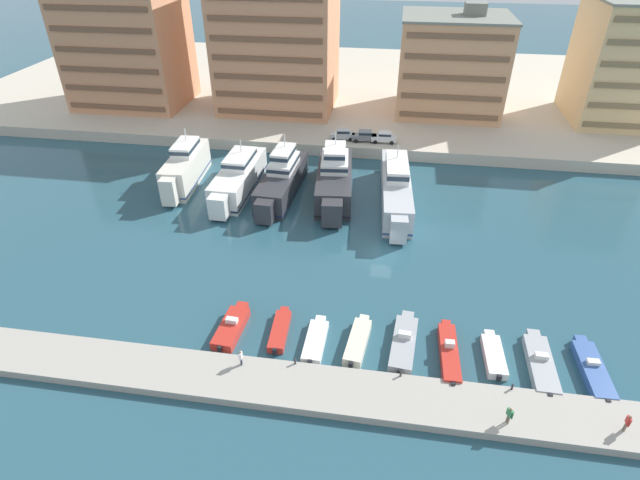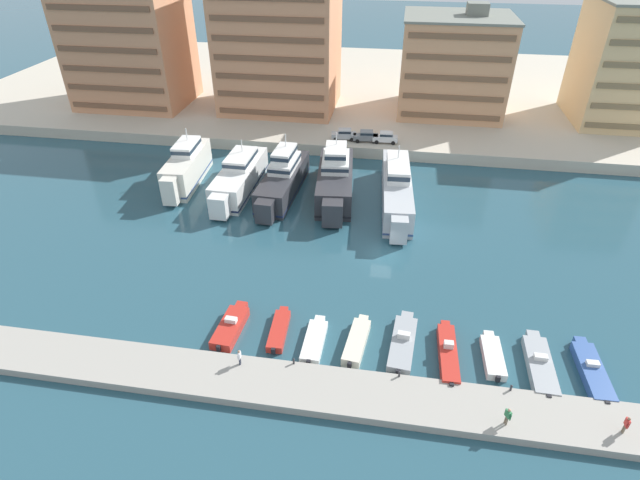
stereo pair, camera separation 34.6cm
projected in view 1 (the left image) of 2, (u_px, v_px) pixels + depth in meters
ground_plane at (382, 254)px, 59.10m from camera, size 400.00×400.00×0.00m
quay_promenade at (396, 91)px, 109.62m from camera, size 180.00×70.00×1.85m
pier_dock at (370, 396)px, 41.39m from camera, size 120.00×4.91×0.79m
yacht_ivory_far_left at (185, 168)px, 73.21m from camera, size 4.47×15.74×7.71m
yacht_white_left at (238, 177)px, 71.49m from camera, size 4.59×18.03×6.82m
yacht_charcoal_mid_left at (282, 179)px, 70.68m from camera, size 4.96×18.31×8.06m
yacht_charcoal_center_left at (334, 179)px, 70.28m from camera, size 6.30×18.88×8.44m
yacht_silver_center at (396, 188)px, 68.48m from camera, size 4.93×21.91×7.27m
motorboat_red_far_left at (232, 327)px, 48.14m from camera, size 2.38×6.65×1.40m
motorboat_red_left at (280, 330)px, 47.93m from camera, size 1.76×6.17×0.82m
motorboat_white_mid_left at (316, 340)px, 46.79m from camera, size 1.86×6.28×0.81m
motorboat_cream_center_left at (358, 341)px, 46.49m from camera, size 2.28×6.64×1.01m
motorboat_grey_center at (404, 342)px, 46.46m from camera, size 2.73×8.06×1.44m
motorboat_red_center_right at (449, 353)px, 45.24m from camera, size 1.69×8.00×1.61m
motorboat_white_mid_right at (494, 355)px, 45.22m from camera, size 1.82×5.92×0.84m
motorboat_grey_right at (540, 363)px, 44.29m from camera, size 2.21×7.97×1.34m
motorboat_blue_far_right at (592, 369)px, 43.74m from camera, size 2.10×7.74×1.23m
car_silver_far_left at (343, 134)px, 83.36m from camera, size 4.25×2.24×1.80m
car_grey_left at (365, 136)px, 82.74m from camera, size 4.24×2.23×1.80m
car_white_mid_left at (384, 137)px, 82.31m from camera, size 4.13×1.99×1.80m
apartment_block_far_left at (128, 48)px, 94.38m from camera, size 20.64×16.57×22.65m
apartment_block_left at (277, 37)px, 91.02m from camera, size 21.43×17.45×27.58m
apartment_block_mid_left at (451, 65)px, 91.23m from camera, size 19.02×16.02×19.09m
apartment_block_center_left at (623, 61)px, 86.67m from camera, size 14.37×17.03×22.40m
pedestrian_near_edge at (510, 414)px, 38.22m from camera, size 0.45×0.59×1.76m
pedestrian_mid_deck at (628, 422)px, 37.68m from camera, size 0.25×0.66×1.72m
pedestrian_far_side at (241, 357)px, 43.22m from camera, size 0.23×0.64×1.65m
bollard_west at (295, 361)px, 43.66m from camera, size 0.20×0.20×0.61m
bollard_west_mid at (401, 373)px, 42.50m from camera, size 0.20×0.20×0.61m
bollard_east_mid at (512, 386)px, 41.34m from camera, size 0.20×0.20×0.61m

